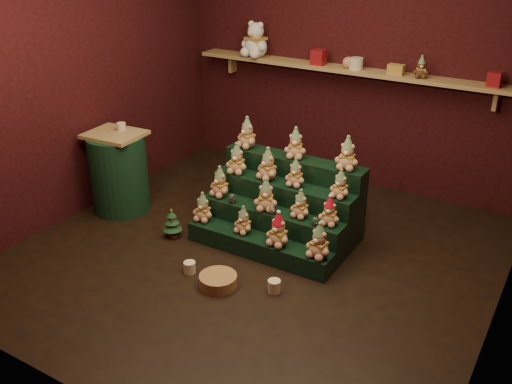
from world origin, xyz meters
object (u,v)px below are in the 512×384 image
Objects in this scene: brown_bear at (421,67)px; side_table at (119,172)px; mini_christmas_tree at (172,223)px; riser_tier_front at (258,246)px; snow_globe_c at (315,221)px; snow_globe_a at (232,198)px; mug_right at (274,286)px; snow_globe_b at (272,209)px; wicker_basket at (218,281)px; white_bear at (256,35)px; mug_left at (190,267)px.

side_table is at bearing -165.56° from brown_bear.
riser_tier_front is at bearing 8.78° from mini_christmas_tree.
snow_globe_a is at bearing 180.00° from snow_globe_c.
brown_bear is (1.13, 1.67, 1.02)m from snow_globe_a.
mini_christmas_tree is at bearing 167.47° from mug_right.
snow_globe_b is 0.29× the size of wicker_basket.
white_bear reaches higher than snow_globe_a.
brown_bear is (0.36, 2.25, 1.37)m from mug_right.
mug_right is 0.21× the size of white_bear.
white_bear reaches higher than brown_bear.
white_bear is (-1.19, 1.67, 1.16)m from snow_globe_b.
brown_bear is (0.76, 1.83, 1.34)m from riser_tier_front.
snow_globe_c reaches higher than riser_tier_front.
mini_christmas_tree is at bearing 141.30° from mug_left.
snow_globe_a is at bearing 0.19° from side_table.
riser_tier_front reaches higher than wicker_basket.
wicker_basket is 1.48× the size of brown_bear.
snow_globe_c reaches higher than mug_right.
side_table reaches higher than mini_christmas_tree.
snow_globe_b is 0.18× the size of white_bear.
wicker_basket is 3.06m from white_bear.
riser_tier_front is at bearing -6.12° from side_table.
mug_right is 0.34× the size of wicker_basket.
riser_tier_front is at bearing -160.97° from snow_globe_c.
side_table is 2.73× the size of mini_christmas_tree.
brown_bear reaches higher than snow_globe_c.
mug_right is (0.35, -0.57, -0.35)m from snow_globe_b.
mug_right is at bearing 20.88° from wicker_basket.
side_table is 0.89m from mini_christmas_tree.
white_bear is (-1.60, 1.67, 1.17)m from snow_globe_c.
side_table reaches higher than snow_globe_b.
snow_globe_a is 1.32m from side_table.
mini_christmas_tree reaches higher than riser_tier_front.
mug_left is 0.32m from wicker_basket.
white_bear is 1.90m from brown_bear.
mug_left is (-0.40, -0.70, -0.35)m from snow_globe_b.
snow_globe_c is 0.76× the size of mug_left.
side_table is (-1.74, -0.09, 0.01)m from snow_globe_b.
mug_right is at bearing -36.51° from snow_globe_a.
riser_tier_front is 0.52m from snow_globe_a.
mug_right is 0.50× the size of brown_bear.
snow_globe_a is 0.88× the size of mug_right.
brown_bear is at bearing 80.92° from mug_right.
mug_left is 0.49× the size of brown_bear.
mini_christmas_tree is 1.30m from mug_right.
white_bear is at bearing 124.33° from mug_right.
riser_tier_front is 2.61m from white_bear.
riser_tier_front is 0.36m from snow_globe_b.
mini_christmas_tree is 2.44m from white_bear.
mini_christmas_tree is 0.95m from wicker_basket.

